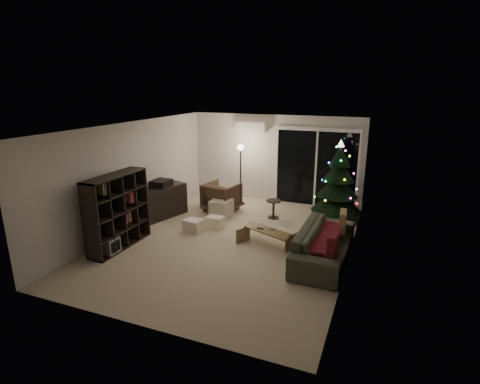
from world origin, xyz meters
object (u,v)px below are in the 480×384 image
Objects in this scene: bookshelf at (110,210)px; christmas_tree at (338,181)px; sofa at (324,244)px; coffee_table at (267,238)px; armchair at (222,197)px; media_cabinet at (162,202)px.

christmas_tree is at bearing 63.23° from bookshelf.
sofa is 2.00× the size of coffee_table.
bookshelf is at bearing -135.67° from coffee_table.
christmas_tree is at bearing -161.90° from armchair.
media_cabinet is (0.00, 1.92, -0.38)m from bookshelf.
bookshelf is 3.34m from coffee_table.
bookshelf is 1.37× the size of coffee_table.
media_cabinet is 1.51× the size of armchair.
bookshelf is 1.21× the size of media_cabinet.
coffee_table is at bearing -117.08° from christmas_tree.
armchair is 3.66m from sofa.
bookshelf is 0.68× the size of sofa.
christmas_tree is at bearing 35.63° from media_cabinet.
media_cabinet is 4.40m from sofa.
media_cabinet is at bearing -160.57° from christmas_tree.
sofa is (4.30, -0.94, -0.07)m from media_cabinet.
media_cabinet is at bearing 114.20° from bookshelf.
christmas_tree reaches higher than bookshelf.
sofa reaches higher than coffee_table.
media_cabinet is at bearing -170.28° from coffee_table.
armchair is (1.21, 1.02, -0.01)m from media_cabinet.
sofa is 1.27m from coffee_table.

